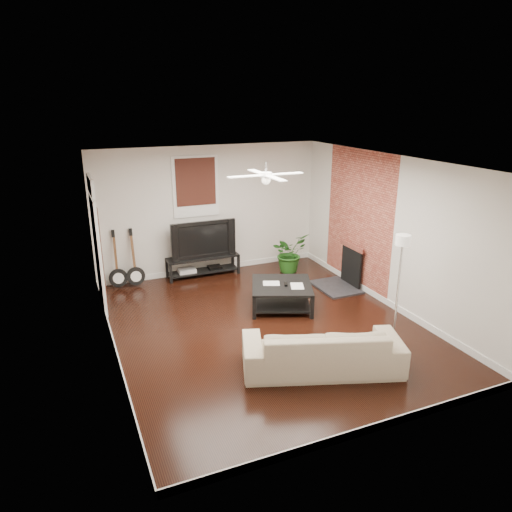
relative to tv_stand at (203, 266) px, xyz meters
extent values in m
cube|color=black|center=(0.26, -2.78, -0.22)|extent=(5.00, 6.00, 0.01)
cube|color=white|center=(0.26, -2.78, 2.58)|extent=(5.00, 6.00, 0.01)
cube|color=silver|center=(0.26, 0.22, 1.18)|extent=(5.00, 0.01, 2.80)
cube|color=silver|center=(0.26, -5.78, 1.18)|extent=(5.00, 0.01, 2.80)
cube|color=silver|center=(-2.24, -2.78, 1.18)|extent=(0.01, 6.00, 2.80)
cube|color=silver|center=(2.76, -2.78, 1.18)|extent=(0.01, 6.00, 2.80)
cube|color=#A04233|center=(2.75, -1.78, 1.18)|extent=(0.02, 2.20, 2.80)
cube|color=black|center=(2.46, -1.78, 0.24)|extent=(0.80, 1.10, 0.92)
cube|color=#36120E|center=(-0.04, 0.19, 1.73)|extent=(1.00, 0.06, 1.30)
cube|color=white|center=(-2.20, -0.88, 1.03)|extent=(0.08, 1.00, 2.50)
cube|color=black|center=(0.00, 0.00, 0.00)|extent=(1.58, 0.42, 0.44)
imported|color=black|center=(0.00, 0.02, 0.63)|extent=(1.42, 0.19, 0.82)
cube|color=black|center=(0.87, -2.17, 0.01)|extent=(1.42, 1.42, 0.46)
imported|color=#C3AC92|center=(0.47, -4.32, 0.11)|extent=(2.43, 1.58, 0.66)
imported|color=#205919|center=(1.87, -0.50, 0.22)|extent=(0.98, 0.92, 0.88)
camera|label=1|loc=(-2.75, -9.49, 3.51)|focal=33.21mm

